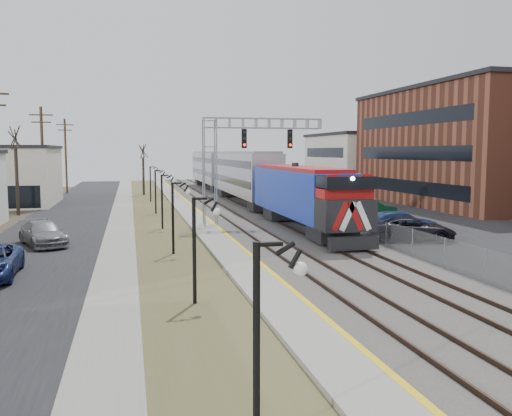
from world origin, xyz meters
name	(u,v)px	position (x,y,z in m)	size (l,w,h in m)	color
ground	(397,384)	(0.00, 0.00, 0.00)	(160.00, 160.00, 0.00)	#473D2D
street_west	(65,220)	(-11.50, 35.00, 0.02)	(7.00, 120.00, 0.04)	black
sidewalk	(121,219)	(-7.00, 35.00, 0.04)	(2.00, 120.00, 0.08)	gray
grass_median	(158,218)	(-4.00, 35.00, 0.03)	(4.00, 120.00, 0.06)	#4A4C28
platform	(193,216)	(-1.00, 35.00, 0.12)	(2.00, 120.00, 0.24)	gray
ballast_bed	(249,214)	(4.00, 35.00, 0.10)	(8.00, 120.00, 0.20)	#595651
parking_lot	(374,212)	(16.00, 35.00, 0.02)	(16.00, 120.00, 0.04)	black
platform_edge	(203,214)	(-0.12, 35.00, 0.24)	(0.24, 120.00, 0.01)	gold
track_near	(227,213)	(2.00, 35.00, 0.28)	(1.58, 120.00, 0.15)	#2D2119
track_far	(265,212)	(5.50, 35.00, 0.28)	(1.58, 120.00, 0.15)	#2D2119
train	(237,176)	(5.50, 48.36, 2.88)	(3.00, 63.05, 5.33)	#142FA7
signal_gantry	(233,152)	(1.22, 27.99, 5.59)	(9.00, 1.07, 8.15)	gray
lampposts	(172,218)	(-4.00, 18.29, 2.00)	(0.14, 62.14, 4.00)	black
fence	(294,206)	(8.20, 35.00, 0.80)	(0.04, 120.00, 1.60)	gray
bare_trees	(55,185)	(-12.66, 38.91, 2.70)	(12.30, 42.30, 5.95)	#382D23
car_lot_c	(413,230)	(11.20, 19.23, 0.72)	(2.40, 5.20, 1.45)	black
car_lot_d	(400,223)	(11.67, 21.80, 0.78)	(2.20, 5.40, 1.57)	navy
car_lot_e	(332,204)	(12.37, 36.43, 0.74)	(1.75, 4.34, 1.48)	slate
car_lot_f	(368,210)	(13.11, 30.06, 0.81)	(1.72, 4.94, 1.63)	#0C3F1E
car_street_b	(43,234)	(-11.42, 22.67, 0.72)	(2.02, 4.96, 1.44)	gray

